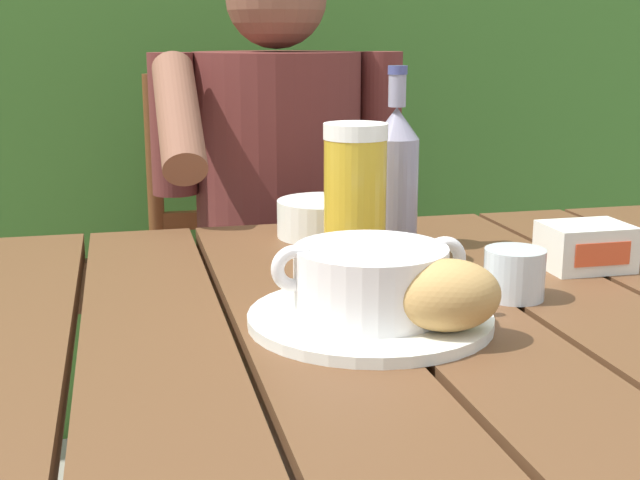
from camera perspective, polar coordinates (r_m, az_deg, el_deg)
dining_table at (r=0.95m, az=-0.74°, el=-10.03°), size 1.45×0.97×0.73m
hedge_backdrop at (r=2.45m, az=-8.68°, el=14.47°), size 3.51×0.76×2.71m
chair_near_diner at (r=1.88m, az=-3.61°, el=-3.69°), size 0.49×0.42×0.94m
person_eating at (r=1.63m, az=-2.64°, el=2.39°), size 0.48×0.47×1.20m
serving_plate at (r=0.91m, az=3.37°, el=-5.25°), size 0.26×0.26×0.01m
soup_bowl at (r=0.90m, az=3.41°, el=-2.59°), size 0.21×0.16×0.08m
bread_roll at (r=0.85m, az=8.54°, el=-3.68°), size 0.12×0.09×0.07m
beer_glass at (r=1.13m, az=2.36°, el=3.12°), size 0.09×0.09×0.19m
beer_bottle at (r=1.22m, az=5.08°, el=4.41°), size 0.07×0.07×0.26m
water_glass_small at (r=1.01m, az=12.90°, el=-2.22°), size 0.07×0.07×0.06m
butter_tub at (r=1.17m, az=17.37°, el=-0.42°), size 0.11×0.08×0.06m
table_knife at (r=1.03m, az=8.58°, el=-3.21°), size 0.15×0.08×0.01m
diner_bowl at (r=1.30m, az=0.28°, el=1.48°), size 0.14×0.14×0.06m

